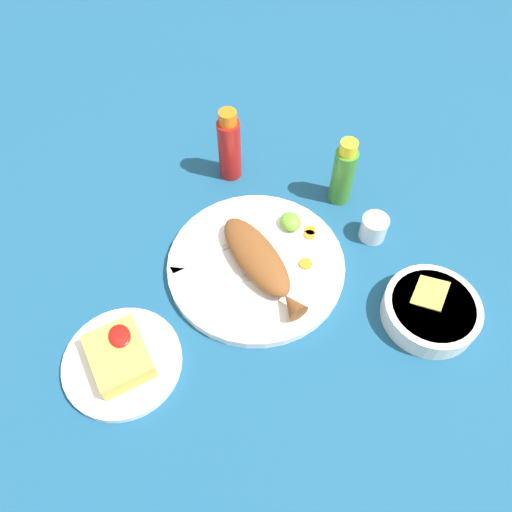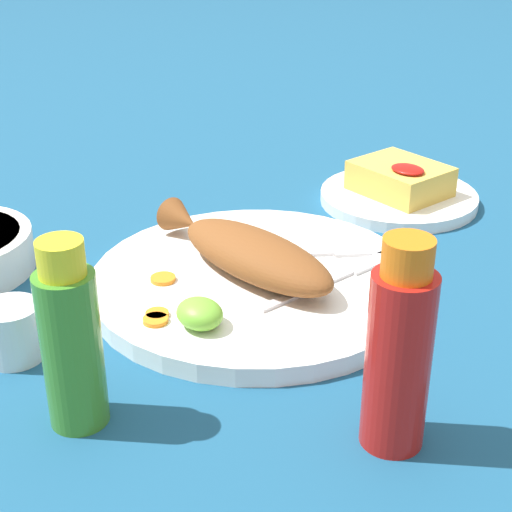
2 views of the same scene
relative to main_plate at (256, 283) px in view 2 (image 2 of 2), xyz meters
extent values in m
plane|color=navy|center=(0.00, 0.00, -0.01)|extent=(4.00, 4.00, 0.00)
cylinder|color=white|center=(0.00, 0.00, 0.00)|extent=(0.32, 0.32, 0.02)
ellipsoid|color=brown|center=(0.00, 0.00, 0.03)|extent=(0.20, 0.08, 0.04)
cone|color=brown|center=(-0.12, -0.01, 0.03)|extent=(0.04, 0.04, 0.04)
cube|color=silver|center=(-0.02, 0.04, 0.01)|extent=(0.07, 0.10, 0.00)
cube|color=silver|center=(0.04, 0.12, 0.01)|extent=(0.05, 0.07, 0.00)
cube|color=silver|center=(0.06, 0.02, 0.01)|extent=(0.01, 0.11, 0.00)
cube|color=silver|center=(0.06, 0.11, 0.01)|extent=(0.02, 0.07, 0.00)
cylinder|color=orange|center=(-0.05, -0.08, 0.01)|extent=(0.02, 0.02, 0.00)
cylinder|color=orange|center=(0.01, -0.12, 0.01)|extent=(0.02, 0.02, 0.00)
cylinder|color=orange|center=(0.01, -0.12, 0.01)|extent=(0.02, 0.02, 0.00)
ellipsoid|color=#6BB233|center=(0.04, -0.10, 0.02)|extent=(0.04, 0.04, 0.02)
cylinder|color=#B21914|center=(0.24, -0.07, 0.06)|extent=(0.05, 0.05, 0.13)
cylinder|color=orange|center=(0.24, -0.07, 0.14)|extent=(0.03, 0.03, 0.03)
cylinder|color=#3D8428|center=(0.07, -0.23, 0.05)|extent=(0.04, 0.04, 0.12)
cylinder|color=yellow|center=(0.07, -0.23, 0.13)|extent=(0.03, 0.03, 0.03)
cylinder|color=silver|center=(-0.04, -0.23, 0.02)|extent=(0.05, 0.05, 0.05)
cylinder|color=white|center=(-0.04, -0.23, 0.00)|extent=(0.04, 0.04, 0.02)
cylinder|color=white|center=(-0.06, 0.28, 0.00)|extent=(0.19, 0.19, 0.01)
cube|color=gold|center=(-0.06, 0.28, 0.02)|extent=(0.11, 0.09, 0.04)
ellipsoid|color=#AD140F|center=(-0.04, 0.27, 0.04)|extent=(0.04, 0.03, 0.01)
camera|label=1|loc=(-0.44, 0.24, 0.76)|focal=35.00mm
camera|label=2|loc=(0.52, -0.43, 0.36)|focal=55.00mm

